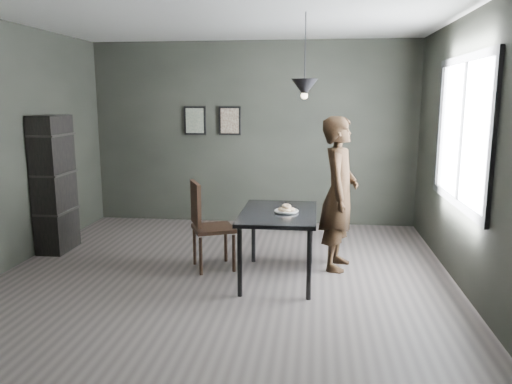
# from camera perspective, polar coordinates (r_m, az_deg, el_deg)

# --- Properties ---
(ground) EXTENTS (5.00, 5.00, 0.00)m
(ground) POSITION_cam_1_polar(r_m,az_deg,el_deg) (5.63, -3.65, -9.56)
(ground) COLOR #393331
(ground) RESTS_ON ground
(back_wall) EXTENTS (5.00, 0.10, 2.80)m
(back_wall) POSITION_cam_1_polar(r_m,az_deg,el_deg) (7.77, -0.39, 6.66)
(back_wall) COLOR black
(back_wall) RESTS_ON ground
(ceiling) EXTENTS (5.00, 5.00, 0.02)m
(ceiling) POSITION_cam_1_polar(r_m,az_deg,el_deg) (5.35, -4.03, 19.86)
(ceiling) COLOR silver
(ceiling) RESTS_ON ground
(window_assembly) EXTENTS (0.04, 1.96, 1.56)m
(window_assembly) POSITION_cam_1_polar(r_m,az_deg,el_deg) (5.60, 22.46, 6.35)
(window_assembly) COLOR white
(window_assembly) RESTS_ON ground
(cafe_table) EXTENTS (0.80, 1.20, 0.75)m
(cafe_table) POSITION_cam_1_polar(r_m,az_deg,el_deg) (5.35, 2.60, -3.09)
(cafe_table) COLOR black
(cafe_table) RESTS_ON ground
(white_plate) EXTENTS (0.23, 0.23, 0.01)m
(white_plate) POSITION_cam_1_polar(r_m,az_deg,el_deg) (5.32, 3.51, -2.25)
(white_plate) COLOR white
(white_plate) RESTS_ON cafe_table
(donut_pile) EXTENTS (0.18, 0.18, 0.08)m
(donut_pile) POSITION_cam_1_polar(r_m,az_deg,el_deg) (5.31, 3.51, -1.92)
(donut_pile) COLOR beige
(donut_pile) RESTS_ON white_plate
(woman) EXTENTS (0.53, 0.71, 1.75)m
(woman) POSITION_cam_1_polar(r_m,az_deg,el_deg) (5.75, 9.48, -0.19)
(woman) COLOR black
(woman) RESTS_ON ground
(wood_chair) EXTENTS (0.59, 0.59, 1.02)m
(wood_chair) POSITION_cam_1_polar(r_m,az_deg,el_deg) (5.71, -5.80, -3.18)
(wood_chair) COLOR black
(wood_chair) RESTS_ON ground
(shelf_unit) EXTENTS (0.33, 0.58, 1.74)m
(shelf_unit) POSITION_cam_1_polar(r_m,az_deg,el_deg) (6.84, -22.07, 0.85)
(shelf_unit) COLOR black
(shelf_unit) RESTS_ON ground
(pendant_lamp) EXTENTS (0.28, 0.28, 0.86)m
(pendant_lamp) POSITION_cam_1_polar(r_m,az_deg,el_deg) (5.29, 5.57, 11.78)
(pendant_lamp) COLOR black
(pendant_lamp) RESTS_ON ground
(framed_print_left) EXTENTS (0.34, 0.04, 0.44)m
(framed_print_left) POSITION_cam_1_polar(r_m,az_deg,el_deg) (7.89, -6.98, 8.10)
(framed_print_left) COLOR black
(framed_print_left) RESTS_ON ground
(framed_print_right) EXTENTS (0.34, 0.04, 0.44)m
(framed_print_right) POSITION_cam_1_polar(r_m,az_deg,el_deg) (7.78, -3.01, 8.13)
(framed_print_right) COLOR black
(framed_print_right) RESTS_ON ground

